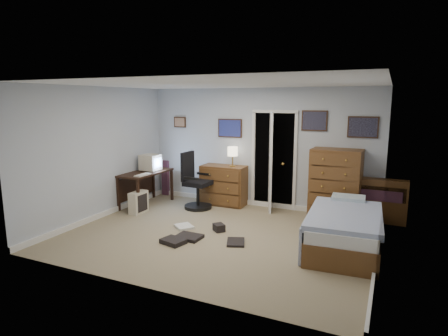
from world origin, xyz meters
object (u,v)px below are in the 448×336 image
(office_chair, at_px, (195,187))
(bed, at_px, (344,229))
(tall_dresser, at_px, (335,184))
(computer_desk, at_px, (143,179))
(low_dresser, at_px, (224,185))

(office_chair, relative_size, bed, 0.59)
(office_chair, height_order, tall_dresser, tall_dresser)
(office_chair, bearing_deg, tall_dresser, 12.34)
(office_chair, height_order, bed, office_chair)
(office_chair, bearing_deg, bed, -14.60)
(computer_desk, bearing_deg, tall_dresser, 11.69)
(tall_dresser, relative_size, bed, 0.67)
(bed, bearing_deg, office_chair, 159.70)
(computer_desk, xyz_separation_m, bed, (4.27, -0.72, -0.26))
(bed, bearing_deg, tall_dresser, 100.23)
(tall_dresser, bearing_deg, bed, -73.88)
(low_dresser, bearing_deg, bed, -29.89)
(computer_desk, distance_m, office_chair, 1.18)
(computer_desk, height_order, tall_dresser, tall_dresser)
(office_chair, distance_m, tall_dresser, 2.83)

